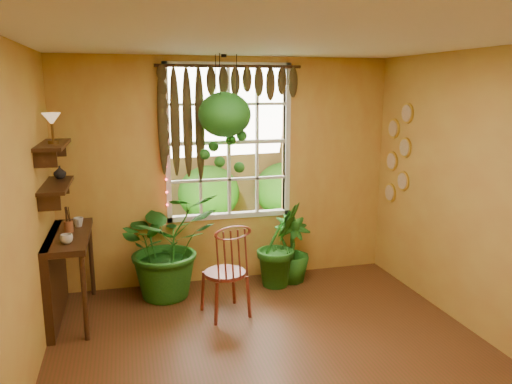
# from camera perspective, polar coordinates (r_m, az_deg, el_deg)

# --- Properties ---
(floor) EXTENTS (4.50, 4.50, 0.00)m
(floor) POSITION_cam_1_polar(r_m,az_deg,el_deg) (4.42, 3.52, -20.16)
(floor) COLOR #592B19
(floor) RESTS_ON ground
(ceiling) EXTENTS (4.50, 4.50, 0.00)m
(ceiling) POSITION_cam_1_polar(r_m,az_deg,el_deg) (3.77, 4.07, 17.26)
(ceiling) COLOR white
(ceiling) RESTS_ON wall_back
(wall_back) EXTENTS (4.00, 0.00, 4.00)m
(wall_back) POSITION_cam_1_polar(r_m,az_deg,el_deg) (6.01, -3.04, 2.34)
(wall_back) COLOR gold
(wall_back) RESTS_ON floor
(wall_left) EXTENTS (0.00, 4.50, 4.50)m
(wall_left) POSITION_cam_1_polar(r_m,az_deg,el_deg) (3.78, -26.50, -4.69)
(wall_left) COLOR gold
(wall_left) RESTS_ON floor
(wall_right) EXTENTS (0.00, 4.50, 4.50)m
(wall_right) POSITION_cam_1_polar(r_m,az_deg,el_deg) (4.88, 26.63, -1.15)
(wall_right) COLOR gold
(wall_right) RESTS_ON floor
(window) EXTENTS (1.52, 0.10, 1.86)m
(window) POSITION_cam_1_polar(r_m,az_deg,el_deg) (5.99, -3.14, 5.69)
(window) COLOR silver
(window) RESTS_ON wall_back
(valance_vine) EXTENTS (1.70, 0.12, 1.10)m
(valance_vine) POSITION_cam_1_polar(r_m,az_deg,el_deg) (5.82, -3.79, 11.19)
(valance_vine) COLOR #39200F
(valance_vine) RESTS_ON window
(string_lights) EXTENTS (0.03, 0.03, 1.54)m
(string_lights) POSITION_cam_1_polar(r_m,az_deg,el_deg) (5.79, -10.38, 5.80)
(string_lights) COLOR #FF2633
(string_lights) RESTS_ON window
(wall_plates) EXTENTS (0.04, 0.32, 1.10)m
(wall_plates) POSITION_cam_1_polar(r_m,az_deg,el_deg) (6.27, 15.90, 4.15)
(wall_plates) COLOR #FFEDD0
(wall_plates) RESTS_ON wall_right
(counter_ledge) EXTENTS (0.40, 1.20, 0.90)m
(counter_ledge) POSITION_cam_1_polar(r_m,az_deg,el_deg) (5.50, -21.52, -8.00)
(counter_ledge) COLOR #39200F
(counter_ledge) RESTS_ON floor
(shelf_lower) EXTENTS (0.25, 0.90, 0.04)m
(shelf_lower) POSITION_cam_1_polar(r_m,az_deg,el_deg) (5.28, -21.85, 0.72)
(shelf_lower) COLOR #39200F
(shelf_lower) RESTS_ON wall_left
(shelf_upper) EXTENTS (0.25, 0.90, 0.04)m
(shelf_upper) POSITION_cam_1_polar(r_m,az_deg,el_deg) (5.23, -22.19, 5.02)
(shelf_upper) COLOR #39200F
(shelf_upper) RESTS_ON wall_left
(backyard) EXTENTS (14.00, 10.00, 12.00)m
(backyard) POSITION_cam_1_polar(r_m,az_deg,el_deg) (10.58, -6.91, 6.05)
(backyard) COLOR #205F1B
(backyard) RESTS_ON ground
(windsor_chair) EXTENTS (0.52, 0.54, 1.15)m
(windsor_chair) POSITION_cam_1_polar(r_m,az_deg,el_deg) (5.27, -3.40, -10.55)
(windsor_chair) COLOR maroon
(windsor_chair) RESTS_ON floor
(potted_plant_left) EXTENTS (1.32, 1.22, 1.22)m
(potted_plant_left) POSITION_cam_1_polar(r_m,az_deg,el_deg) (5.73, -10.09, -5.92)
(potted_plant_left) COLOR #155118
(potted_plant_left) RESTS_ON floor
(potted_plant_mid) EXTENTS (0.68, 0.62, 1.02)m
(potted_plant_mid) POSITION_cam_1_polar(r_m,az_deg,el_deg) (5.98, 2.70, -5.99)
(potted_plant_mid) COLOR #155118
(potted_plant_mid) RESTS_ON floor
(potted_plant_right) EXTENTS (0.55, 0.55, 0.82)m
(potted_plant_right) POSITION_cam_1_polar(r_m,az_deg,el_deg) (6.14, 4.02, -6.51)
(potted_plant_right) COLOR #155118
(potted_plant_right) RESTS_ON floor
(hanging_basket) EXTENTS (0.59, 0.59, 1.31)m
(hanging_basket) POSITION_cam_1_polar(r_m,az_deg,el_deg) (5.62, -3.61, 7.96)
(hanging_basket) COLOR black
(hanging_basket) RESTS_ON ceiling
(cup_a) EXTENTS (0.14, 0.14, 0.09)m
(cup_a) POSITION_cam_1_polar(r_m,az_deg,el_deg) (5.04, -20.83, -5.03)
(cup_a) COLOR silver
(cup_a) RESTS_ON counter_ledge
(cup_b) EXTENTS (0.12, 0.12, 0.10)m
(cup_b) POSITION_cam_1_polar(r_m,az_deg,el_deg) (5.60, -19.63, -3.27)
(cup_b) COLOR beige
(cup_b) RESTS_ON counter_ledge
(brush_jar) EXTENTS (0.09, 0.09, 0.33)m
(brush_jar) POSITION_cam_1_polar(r_m,az_deg,el_deg) (5.41, -20.69, -2.96)
(brush_jar) COLOR brown
(brush_jar) RESTS_ON counter_ledge
(shelf_vase) EXTENTS (0.15, 0.15, 0.13)m
(shelf_vase) POSITION_cam_1_polar(r_m,az_deg,el_deg) (5.56, -21.51, 2.13)
(shelf_vase) COLOR #B2AD99
(shelf_vase) RESTS_ON shelf_lower
(tiffany_lamp) EXTENTS (0.18, 0.18, 0.29)m
(tiffany_lamp) POSITION_cam_1_polar(r_m,az_deg,el_deg) (5.13, -22.33, 7.52)
(tiffany_lamp) COLOR brown
(tiffany_lamp) RESTS_ON shelf_upper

